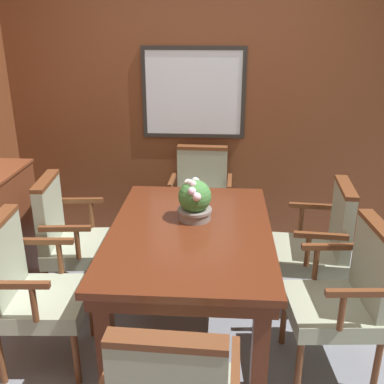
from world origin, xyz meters
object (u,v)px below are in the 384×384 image
(chair_left_near, at_px, (30,287))
(chair_head_far, at_px, (201,198))
(chair_right_near, at_px, (346,294))
(dining_table, at_px, (191,242))
(chair_left_far, at_px, (70,235))
(chair_right_far, at_px, (320,242))
(potted_plant, at_px, (194,200))

(chair_left_near, bearing_deg, chair_head_far, -35.95)
(chair_right_near, distance_m, chair_head_far, 1.75)
(dining_table, relative_size, chair_left_near, 1.58)
(chair_left_far, bearing_deg, dining_table, -114.45)
(dining_table, bearing_deg, chair_head_far, 89.20)
(chair_right_far, bearing_deg, potted_plant, -74.55)
(chair_head_far, bearing_deg, chair_right_far, -40.20)
(chair_head_far, bearing_deg, potted_plant, -88.20)
(chair_right_near, bearing_deg, potted_plant, -121.57)
(chair_right_near, height_order, chair_head_far, same)
(dining_table, height_order, chair_left_far, chair_left_far)
(chair_left_far, relative_size, chair_left_near, 1.00)
(chair_left_far, height_order, chair_right_far, same)
(chair_right_near, relative_size, potted_plant, 3.35)
(chair_left_far, height_order, chair_left_near, same)
(chair_right_far, height_order, potted_plant, potted_plant)
(chair_left_far, relative_size, chair_right_near, 1.00)
(chair_right_far, bearing_deg, chair_head_far, -127.87)
(dining_table, relative_size, chair_left_far, 1.58)
(chair_left_far, bearing_deg, chair_right_far, -94.90)
(chair_left_near, bearing_deg, chair_right_far, -72.89)
(chair_left_near, distance_m, potted_plant, 1.17)
(chair_left_far, distance_m, chair_right_near, 2.00)
(chair_right_near, distance_m, chair_left_near, 1.91)
(potted_plant, bearing_deg, chair_right_far, 11.18)
(chair_left_far, xyz_separation_m, chair_left_near, (-0.02, -0.70, 0.00))
(dining_table, distance_m, chair_left_near, 1.04)
(chair_left_near, xyz_separation_m, potted_plant, (0.97, 0.53, 0.38))
(dining_table, bearing_deg, chair_left_far, 160.60)
(chair_right_near, xyz_separation_m, potted_plant, (-0.94, 0.48, 0.38))
(chair_right_far, bearing_deg, chair_left_far, -85.57)
(chair_left_far, distance_m, chair_head_far, 1.26)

